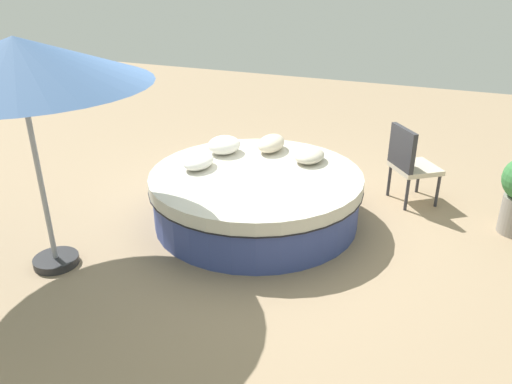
# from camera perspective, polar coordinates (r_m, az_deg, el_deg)

# --- Properties ---
(ground_plane) EXTENTS (16.00, 16.00, 0.00)m
(ground_plane) POSITION_cam_1_polar(r_m,az_deg,el_deg) (5.88, -0.00, -3.18)
(ground_plane) COLOR #9E8466
(round_bed) EXTENTS (2.43, 2.43, 0.60)m
(round_bed) POSITION_cam_1_polar(r_m,az_deg,el_deg) (5.74, -0.00, -0.48)
(round_bed) COLOR #38478C
(round_bed) RESTS_ON ground_plane
(throw_pillow_0) EXTENTS (0.47, 0.35, 0.16)m
(throw_pillow_0) POSITION_cam_1_polar(r_m,az_deg,el_deg) (5.96, 6.12, 4.22)
(throw_pillow_0) COLOR beige
(throw_pillow_0) RESTS_ON round_bed
(throw_pillow_1) EXTENTS (0.50, 0.31, 0.20)m
(throw_pillow_1) POSITION_cam_1_polar(r_m,az_deg,el_deg) (6.27, 1.76, 5.60)
(throw_pillow_1) COLOR beige
(throw_pillow_1) RESTS_ON round_bed
(throw_pillow_2) EXTENTS (0.44, 0.39, 0.21)m
(throw_pillow_2) POSITION_cam_1_polar(r_m,az_deg,el_deg) (6.21, -3.68, 5.42)
(throw_pillow_2) COLOR white
(throw_pillow_2) RESTS_ON round_bed
(throw_pillow_3) EXTENTS (0.46, 0.32, 0.16)m
(throw_pillow_3) POSITION_cam_1_polar(r_m,az_deg,el_deg) (5.77, -6.61, 3.53)
(throw_pillow_3) COLOR white
(throw_pillow_3) RESTS_ON round_bed
(patio_chair) EXTENTS (0.72, 0.71, 0.98)m
(patio_chair) POSITION_cam_1_polar(r_m,az_deg,el_deg) (6.38, 17.17, 3.49)
(patio_chair) COLOR #333338
(patio_chair) RESTS_ON ground_plane
(patio_umbrella) EXTENTS (2.26, 2.26, 2.21)m
(patio_umbrella) POSITION_cam_1_polar(r_m,az_deg,el_deg) (4.75, -25.73, 13.26)
(patio_umbrella) COLOR #262628
(patio_umbrella) RESTS_ON ground_plane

